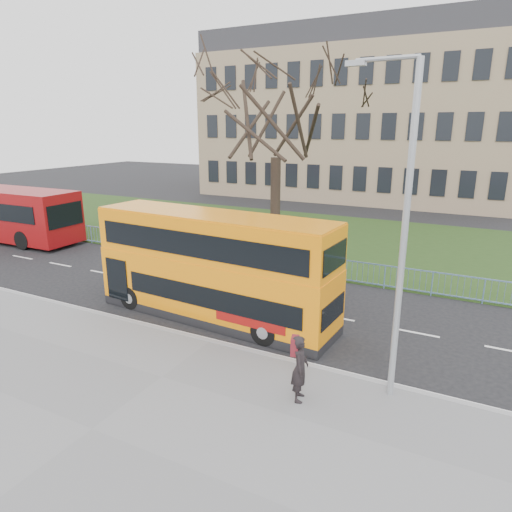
% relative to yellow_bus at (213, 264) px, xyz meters
% --- Properties ---
extents(ground, '(120.00, 120.00, 0.00)m').
position_rel_yellow_bus_xyz_m(ground, '(1.06, -0.39, -2.13)').
color(ground, black).
rests_on(ground, ground).
extents(pavement, '(80.00, 10.50, 0.12)m').
position_rel_yellow_bus_xyz_m(pavement, '(1.06, -7.14, -2.07)').
color(pavement, slate).
rests_on(pavement, ground).
extents(kerb, '(80.00, 0.20, 0.14)m').
position_rel_yellow_bus_xyz_m(kerb, '(1.06, -1.94, -2.06)').
color(kerb, gray).
rests_on(kerb, ground).
extents(grass_verge, '(80.00, 15.40, 0.08)m').
position_rel_yellow_bus_xyz_m(grass_verge, '(1.06, 13.91, -2.09)').
color(grass_verge, '#1F3613').
rests_on(grass_verge, ground).
extents(guard_railing, '(40.00, 0.12, 1.10)m').
position_rel_yellow_bus_xyz_m(guard_railing, '(1.06, 6.21, -1.58)').
color(guard_railing, '#668BB6').
rests_on(guard_railing, ground).
extents(bare_tree, '(8.84, 8.84, 12.63)m').
position_rel_yellow_bus_xyz_m(bare_tree, '(-1.94, 9.61, 4.27)').
color(bare_tree, black).
rests_on(bare_tree, grass_verge).
extents(civic_building, '(30.00, 15.00, 14.00)m').
position_rel_yellow_bus_xyz_m(civic_building, '(-3.94, 34.61, 4.87)').
color(civic_building, '#91775C').
rests_on(civic_building, ground).
extents(yellow_bus, '(9.58, 2.84, 3.96)m').
position_rel_yellow_bus_xyz_m(yellow_bus, '(0.00, 0.00, 0.00)').
color(yellow_bus, orange).
rests_on(yellow_bus, ground).
extents(pedestrian, '(0.60, 0.75, 1.81)m').
position_rel_yellow_bus_xyz_m(pedestrian, '(4.98, -3.73, -1.10)').
color(pedestrian, black).
rests_on(pedestrian, pavement).
extents(street_lamp, '(1.79, 0.30, 8.46)m').
position_rel_yellow_bus_xyz_m(street_lamp, '(6.95, -2.38, 2.63)').
color(street_lamp, '#9B9FA3').
rests_on(street_lamp, pavement).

